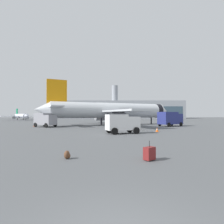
{
  "coord_description": "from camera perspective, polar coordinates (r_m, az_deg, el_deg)",
  "views": [
    {
      "loc": [
        -0.15,
        -3.4,
        2.52
      ],
      "look_at": [
        -0.06,
        25.68,
        3.0
      ],
      "focal_mm": 29.24,
      "sensor_mm": 36.0,
      "label": 1
    }
  ],
  "objects": [
    {
      "name": "airplane_at_gate",
      "position": [
        46.12,
        -0.44,
        0.47
      ],
      "size": [
        34.04,
        31.25,
        10.5
      ],
      "color": "silver",
      "rests_on": "ground"
    },
    {
      "name": "cargo_van",
      "position": [
        24.77,
        3.02,
        -3.42
      ],
      "size": [
        4.81,
        3.51,
        2.6
      ],
      "color": "white",
      "rests_on": "ground"
    },
    {
      "name": "airplane_taxiing",
      "position": [
        101.46,
        -26.74,
        -1.11
      ],
      "size": [
        15.48,
        16.64,
        5.87
      ],
      "color": "silver",
      "rests_on": "ground"
    },
    {
      "name": "service_truck",
      "position": [
        40.65,
        -20.35,
        -2.17
      ],
      "size": [
        5.24,
        4.41,
        2.9
      ],
      "color": "gray",
      "rests_on": "ground"
    },
    {
      "name": "fuel_truck",
      "position": [
        42.82,
        17.56,
        -1.9
      ],
      "size": [
        6.31,
        5.37,
        3.2
      ],
      "color": "navy",
      "rests_on": "ground"
    },
    {
      "name": "traveller_backpack",
      "position": [
        11.05,
        -14.01,
        -12.88
      ],
      "size": [
        0.36,
        0.4,
        0.48
      ],
      "color": "brown",
      "rests_on": "ground"
    },
    {
      "name": "safety_cone_near",
      "position": [
        28.36,
        13.76,
        -5.36
      ],
      "size": [
        0.44,
        0.44,
        0.66
      ],
      "color": "#F2590C",
      "rests_on": "ground"
    },
    {
      "name": "rolling_suitcase",
      "position": [
        10.59,
        11.46,
        -12.54
      ],
      "size": [
        0.75,
        0.72,
        1.1
      ],
      "color": "maroon",
      "rests_on": "ground"
    },
    {
      "name": "safety_cone_mid",
      "position": [
        43.58,
        -23.29,
        -3.71
      ],
      "size": [
        0.44,
        0.44,
        0.73
      ],
      "color": "#F2590C",
      "rests_on": "ground"
    },
    {
      "name": "terminal_building",
      "position": [
        136.73,
        2.04,
        0.71
      ],
      "size": [
        92.24,
        20.68,
        24.66
      ],
      "color": "gray",
      "rests_on": "ground"
    },
    {
      "name": "safety_cone_far",
      "position": [
        49.09,
        -1.9,
        -3.45
      ],
      "size": [
        0.44,
        0.44,
        0.75
      ],
      "color": "#F2590C",
      "rests_on": "ground"
    }
  ]
}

